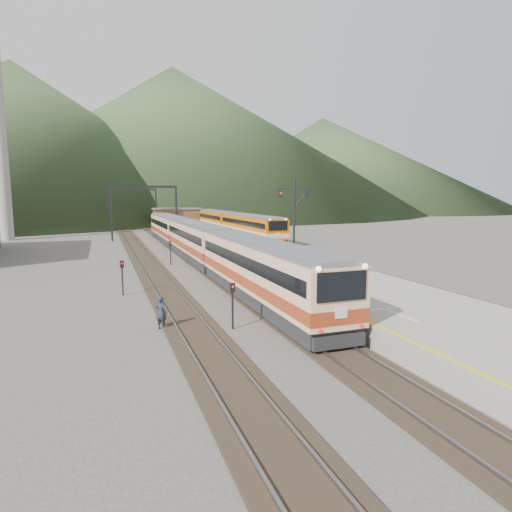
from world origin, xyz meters
name	(u,v)px	position (x,y,z in m)	size (l,w,h in m)	color
ground	(426,411)	(0.00, 0.00, 0.00)	(400.00, 400.00, 0.00)	#47423D
track_main	(183,251)	(0.00, 40.00, 0.07)	(2.60, 200.00, 0.23)	black
track_far	(139,253)	(-5.00, 40.00, 0.07)	(2.60, 200.00, 0.23)	black
track_second	(274,247)	(11.50, 40.00, 0.07)	(2.60, 200.00, 0.23)	black
platform	(234,247)	(5.60, 38.00, 0.50)	(8.00, 100.00, 1.00)	gray
gantry_near	(144,202)	(-2.85, 55.00, 5.59)	(9.55, 0.25, 8.00)	black
gantry_far	(132,201)	(-2.85, 80.00, 5.59)	(9.55, 0.25, 8.00)	black
station_shed	(177,215)	(5.60, 78.00, 2.57)	(9.40, 4.40, 3.10)	#4F3922
hill_a	(15,138)	(-40.00, 190.00, 30.00)	(180.00, 180.00, 60.00)	#2F4A29
hill_b	(174,139)	(30.00, 230.00, 37.50)	(220.00, 220.00, 75.00)	#2F4A29
hill_c	(322,163)	(110.00, 210.00, 25.00)	(160.00, 160.00, 50.00)	#2F4A29
main_train	(196,242)	(0.00, 32.69, 1.88)	(2.70, 55.55, 3.30)	#E4B288
second_train	(230,222)	(11.50, 59.56, 2.09)	(3.05, 41.48, 3.72)	#B95903
signal_mast	(294,219)	(2.76, 15.38, 4.96)	(2.15, 0.68, 6.45)	black
short_signal_a	(233,299)	(-3.10, 9.64, 1.46)	(0.23, 0.18, 2.27)	black
short_signal_b	(170,250)	(-2.91, 30.35, 1.46)	(0.24, 0.20, 2.27)	black
short_signal_c	(122,273)	(-7.74, 18.89, 1.46)	(0.26, 0.21, 2.27)	black
worker	(161,313)	(-6.34, 10.80, 0.81)	(0.59, 0.39, 1.63)	#1F2734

